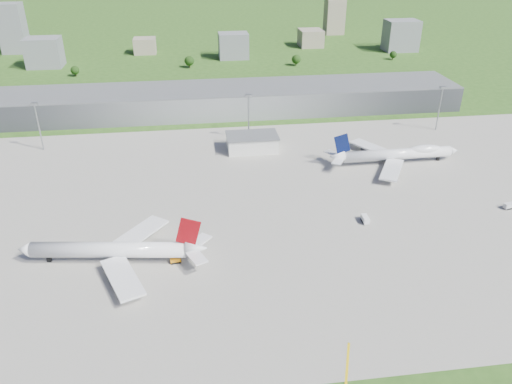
{
  "coord_description": "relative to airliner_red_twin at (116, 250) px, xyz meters",
  "views": [
    {
      "loc": [
        -20.53,
        -142.57,
        104.97
      ],
      "look_at": [
        3.44,
        35.77,
        9.0
      ],
      "focal_mm": 35.0,
      "sensor_mm": 36.0,
      "label": 1
    }
  ],
  "objects": [
    {
      "name": "ground",
      "position": [
        50.04,
        143.1,
        -4.86
      ],
      "size": [
        1400.0,
        1400.0,
        0.0
      ],
      "primitive_type": "plane",
      "color": "#2B5119",
      "rests_on": "ground"
    },
    {
      "name": "apron",
      "position": [
        60.04,
        33.1,
        -4.82
      ],
      "size": [
        360.0,
        190.0,
        0.08
      ],
      "primitive_type": "cube",
      "color": "gray",
      "rests_on": "ground"
    },
    {
      "name": "terminal",
      "position": [
        50.04,
        158.1,
        2.64
      ],
      "size": [
        300.0,
        42.0,
        15.0
      ],
      "primitive_type": "cube",
      "color": "gray",
      "rests_on": "ground"
    },
    {
      "name": "ops_building",
      "position": [
        60.04,
        93.1,
        -0.86
      ],
      "size": [
        26.0,
        16.0,
        8.0
      ],
      "primitive_type": "cube",
      "color": "silver",
      "rests_on": "ground"
    },
    {
      "name": "mast_west",
      "position": [
        -49.96,
        108.1,
        12.85
      ],
      "size": [
        3.5,
        2.0,
        25.9
      ],
      "color": "gray",
      "rests_on": "ground"
    },
    {
      "name": "mast_center",
      "position": [
        60.04,
        108.1,
        12.85
      ],
      "size": [
        3.5,
        2.0,
        25.9
      ],
      "color": "gray",
      "rests_on": "ground"
    },
    {
      "name": "mast_east",
      "position": [
        170.04,
        108.1,
        12.85
      ],
      "size": [
        3.5,
        2.0,
        25.9
      ],
      "color": "gray",
      "rests_on": "ground"
    },
    {
      "name": "airliner_red_twin",
      "position": [
        0.0,
        0.0,
        0.0
      ],
      "size": [
        66.43,
        51.36,
        18.24
      ],
      "rotation": [
        0.0,
        0.0,
        3.0
      ],
      "color": "white",
      "rests_on": "ground"
    },
    {
      "name": "airliner_blue_quad",
      "position": [
        129.52,
        66.85,
        -0.01
      ],
      "size": [
        66.69,
        52.43,
        17.45
      ],
      "rotation": [
        0.0,
        0.0,
        0.01
      ],
      "color": "white",
      "rests_on": "ground"
    },
    {
      "name": "tug_yellow",
      "position": [
        20.55,
        -3.21,
        -3.9
      ],
      "size": [
        3.96,
        2.59,
        1.84
      ],
      "rotation": [
        0.0,
        0.0,
        0.12
      ],
      "color": "orange",
      "rests_on": "ground"
    },
    {
      "name": "van_white_near",
      "position": [
        95.66,
        14.12,
        -3.53
      ],
      "size": [
        2.56,
        5.29,
        2.65
      ],
      "rotation": [
        0.0,
        0.0,
        1.54
      ],
      "color": "white",
      "rests_on": "ground"
    },
    {
      "name": "van_white_far",
      "position": [
        159.23,
        16.71,
        -3.62
      ],
      "size": [
        5.08,
        3.09,
        2.46
      ],
      "rotation": [
        0.0,
        0.0,
        0.2
      ],
      "color": "silver",
      "rests_on": "ground"
    },
    {
      "name": "bldg_w",
      "position": [
        -89.96,
        293.1,
        7.14
      ],
      "size": [
        28.0,
        22.0,
        24.0
      ],
      "primitive_type": "cube",
      "color": "slate",
      "rests_on": "ground"
    },
    {
      "name": "bldg_cw",
      "position": [
        -9.96,
        333.1,
        2.14
      ],
      "size": [
        20.0,
        18.0,
        14.0
      ],
      "primitive_type": "cube",
      "color": "gray",
      "rests_on": "ground"
    },
    {
      "name": "bldg_c",
      "position": [
        70.04,
        303.1,
        6.14
      ],
      "size": [
        26.0,
        20.0,
        22.0
      ],
      "primitive_type": "cube",
      "color": "slate",
      "rests_on": "ground"
    },
    {
      "name": "bldg_ce",
      "position": [
        150.04,
        343.1,
        3.14
      ],
      "size": [
        22.0,
        24.0,
        16.0
      ],
      "primitive_type": "cube",
      "color": "gray",
      "rests_on": "ground"
    },
    {
      "name": "bldg_e",
      "position": [
        230.04,
        313.1,
        9.14
      ],
      "size": [
        30.0,
        22.0,
        28.0
      ],
      "primitive_type": "cube",
      "color": "slate",
      "rests_on": "ground"
    },
    {
      "name": "bldg_tall_w",
      "position": [
        -129.96,
        353.1,
        17.14
      ],
      "size": [
        22.0,
        20.0,
        44.0
      ],
      "primitive_type": "cube",
      "color": "slate",
      "rests_on": "ground"
    },
    {
      "name": "bldg_tall_e",
      "position": [
        190.04,
        403.1,
        13.14
      ],
      "size": [
        20.0,
        18.0,
        36.0
      ],
      "primitive_type": "cube",
      "color": "gray",
      "rests_on": "ground"
    },
    {
      "name": "tree_w",
      "position": [
        -59.96,
        258.1,
        0.0
      ],
      "size": [
        6.75,
        6.75,
        8.25
      ],
      "color": "#382314",
      "rests_on": "ground"
    },
    {
      "name": "tree_c",
      "position": [
        30.04,
        273.1,
        0.98
      ],
      "size": [
        8.1,
        8.1,
        9.9
      ],
      "color": "#382314",
      "rests_on": "ground"
    },
    {
      "name": "tree_e",
      "position": [
        120.04,
        268.1,
        0.65
      ],
      "size": [
        7.65,
        7.65,
        9.35
      ],
      "color": "#382314",
      "rests_on": "ground"
    },
    {
      "name": "tree_far_e",
      "position": [
        210.04,
        278.1,
        -0.33
      ],
      "size": [
        6.3,
        6.3,
        7.7
      ],
      "color": "#382314",
      "rests_on": "ground"
    }
  ]
}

